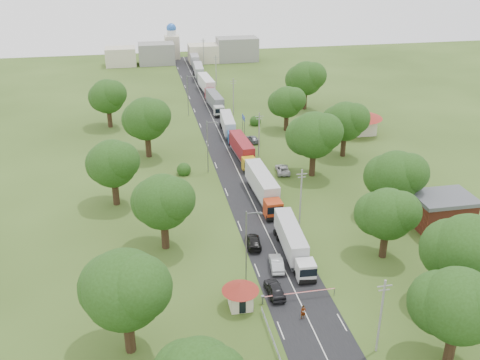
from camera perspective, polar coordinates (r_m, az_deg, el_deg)
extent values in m
plane|color=#2F4416|center=(87.02, 1.55, -2.80)|extent=(260.00, 260.00, 0.00)
cube|color=black|center=(104.82, -0.81, 2.14)|extent=(8.00, 200.00, 0.04)
cylinder|color=slate|center=(65.21, 2.43, -12.69)|extent=(0.20, 0.20, 1.10)
cube|color=slate|center=(64.91, 2.44, -12.33)|extent=(0.35, 0.35, 0.25)
cylinder|color=red|center=(65.95, 6.33, -11.86)|extent=(9.00, 0.12, 0.12)
cylinder|color=slate|center=(67.55, 10.04, -11.66)|extent=(0.10, 0.10, 1.00)
cube|color=beige|center=(64.35, 0.04, -12.51)|extent=(2.60, 2.60, 2.40)
cone|color=maroon|center=(63.34, 0.04, -11.29)|extent=(4.40, 4.40, 1.10)
cube|color=black|center=(64.44, 1.21, -12.24)|extent=(0.02, 1.20, 0.90)
cube|color=black|center=(63.45, 0.28, -13.36)|extent=(0.80, 0.02, 1.90)
cylinder|color=slate|center=(117.72, 0.49, 5.75)|extent=(0.12, 0.12, 4.00)
cylinder|color=slate|center=(119.95, 0.26, 6.11)|extent=(0.12, 0.12, 4.00)
cube|color=navy|center=(118.33, 0.37, 6.67)|extent=(0.06, 3.00, 1.00)
cube|color=silver|center=(118.33, 0.37, 6.67)|extent=(0.07, 3.10, 0.06)
cylinder|color=gray|center=(58.31, 14.77, -13.91)|extent=(0.24, 0.24, 9.00)
cube|color=gray|center=(56.07, 15.18, -10.86)|extent=(1.60, 0.10, 0.10)
cube|color=gray|center=(56.36, 15.13, -11.28)|extent=(1.20, 0.10, 0.10)
cylinder|color=gray|center=(80.27, 6.50, -1.84)|extent=(0.24, 0.24, 9.00)
cube|color=gray|center=(78.67, 6.63, 0.64)|extent=(1.60, 0.10, 0.10)
cube|color=gray|center=(78.87, 6.61, 0.31)|extent=(1.20, 0.10, 0.10)
cylinder|color=gray|center=(105.15, 2.04, 4.83)|extent=(0.24, 0.24, 9.00)
cube|color=gray|center=(103.93, 2.07, 6.80)|extent=(1.60, 0.10, 0.10)
cube|color=gray|center=(104.08, 2.07, 6.54)|extent=(1.20, 0.10, 0.10)
cylinder|color=gray|center=(131.29, -0.71, 8.89)|extent=(0.24, 0.24, 9.00)
cube|color=gray|center=(130.31, -0.72, 10.50)|extent=(1.60, 0.10, 0.10)
cube|color=gray|center=(130.44, -0.72, 10.29)|extent=(1.20, 0.10, 0.10)
cylinder|color=gray|center=(158.07, -2.57, 11.58)|extent=(0.24, 0.24, 9.00)
cube|color=gray|center=(157.26, -2.60, 12.93)|extent=(1.60, 0.10, 0.10)
cube|color=gray|center=(157.36, -2.60, 12.75)|extent=(1.20, 0.10, 0.10)
cylinder|color=gray|center=(185.21, -3.92, 13.48)|extent=(0.24, 0.24, 9.00)
cube|color=gray|center=(184.52, -3.95, 14.64)|extent=(1.60, 0.10, 0.10)
cube|color=gray|center=(184.60, -3.95, 14.49)|extent=(1.20, 0.10, 0.10)
cylinder|color=slate|center=(66.52, 0.66, -7.18)|extent=(0.16, 0.16, 10.00)
cube|color=slate|center=(64.34, 1.47, -3.53)|extent=(1.80, 0.10, 0.10)
cube|color=slate|center=(64.57, 2.16, -3.59)|extent=(0.50, 0.22, 0.15)
cylinder|color=slate|center=(97.60, -3.48, 3.52)|extent=(0.16, 0.16, 10.00)
cube|color=slate|center=(96.13, -3.02, 6.17)|extent=(1.80, 0.10, 0.10)
cube|color=slate|center=(96.28, -2.54, 6.12)|extent=(0.50, 0.22, 0.15)
cylinder|color=slate|center=(130.68, -5.60, 8.93)|extent=(0.16, 0.16, 10.00)
cube|color=slate|center=(129.58, -5.28, 10.96)|extent=(1.80, 0.10, 0.10)
cube|color=slate|center=(129.69, -4.92, 10.92)|extent=(0.50, 0.22, 0.15)
cylinder|color=#382616|center=(60.65, 21.53, -16.19)|extent=(1.08, 1.08, 4.20)
sphere|color=#1D3A10|center=(57.58, 22.33, -12.28)|extent=(7.70, 7.70, 7.70)
sphere|color=#1D3A10|center=(57.12, 24.23, -11.96)|extent=(6.05, 6.05, 6.05)
sphere|color=#1D3A10|center=(58.26, 20.60, -12.17)|extent=(6.60, 6.60, 6.60)
cylinder|color=#382616|center=(68.64, 22.45, -10.92)|extent=(1.12, 1.12, 4.55)
sphere|color=#1D3A10|center=(65.74, 23.23, -6.94)|extent=(8.40, 8.40, 8.40)
sphere|color=#1D3A10|center=(66.45, 21.59, -6.88)|extent=(7.20, 7.20, 7.20)
cylinder|color=#382616|center=(75.54, 15.08, -6.64)|extent=(1.04, 1.04, 3.85)
sphere|color=#1D3A10|center=(73.29, 15.48, -3.51)|extent=(7.00, 7.00, 7.00)
sphere|color=#1D3A10|center=(72.72, 16.76, -3.25)|extent=(5.50, 5.50, 5.50)
sphere|color=#1D3A10|center=(74.09, 14.33, -3.49)|extent=(6.00, 6.00, 6.00)
cylinder|color=#382616|center=(85.72, 15.93, -2.69)|extent=(1.08, 1.08, 4.20)
sphere|color=#1D3A10|center=(83.58, 16.33, 0.44)|extent=(7.70, 7.70, 7.70)
sphere|color=#1D3A10|center=(83.00, 17.58, 0.73)|extent=(6.05, 6.05, 6.05)
sphere|color=#1D3A10|center=(84.44, 15.22, 0.42)|extent=(6.60, 6.60, 6.60)
cylinder|color=#382616|center=(98.06, 7.74, 1.72)|extent=(1.12, 1.12, 4.55)
sphere|color=#1D3A10|center=(96.05, 7.92, 4.78)|extent=(8.40, 8.40, 8.40)
sphere|color=#1D3A10|center=(95.17, 9.04, 5.10)|extent=(6.60, 6.60, 6.60)
sphere|color=#1D3A10|center=(97.22, 6.95, 4.71)|extent=(7.20, 7.20, 7.20)
cylinder|color=#382616|center=(108.07, 10.96, 3.59)|extent=(1.08, 1.08, 4.20)
sphere|color=#1D3A10|center=(106.38, 11.18, 6.16)|extent=(7.70, 7.70, 7.70)
sphere|color=#1D3A10|center=(105.68, 12.13, 6.43)|extent=(6.05, 6.05, 6.05)
sphere|color=#1D3A10|center=(107.37, 10.34, 6.09)|extent=(6.60, 6.60, 6.60)
cylinder|color=#382616|center=(121.07, 4.95, 6.16)|extent=(1.04, 1.04, 3.85)
sphere|color=#1D3A10|center=(119.69, 5.03, 8.28)|extent=(7.00, 7.00, 7.00)
sphere|color=#1D3A10|center=(118.90, 5.76, 8.52)|extent=(5.50, 5.50, 5.50)
sphere|color=#1D3A10|center=(120.72, 4.40, 8.20)|extent=(6.00, 6.00, 6.00)
cylinder|color=#382616|center=(137.21, 6.92, 8.45)|extent=(1.12, 1.12, 4.55)
sphere|color=#1D3A10|center=(135.78, 7.04, 10.71)|extent=(8.40, 8.40, 8.40)
sphere|color=#1D3A10|center=(134.93, 7.84, 10.97)|extent=(6.60, 6.60, 6.60)
sphere|color=#1D3A10|center=(136.95, 6.35, 10.60)|extent=(7.20, 7.20, 7.20)
cylinder|color=#382616|center=(59.09, -11.73, -15.74)|extent=(1.12, 1.12, 4.55)
sphere|color=#1D3A10|center=(55.70, -12.22, -11.35)|extent=(8.40, 8.40, 8.40)
sphere|color=#1D3A10|center=(54.14, -10.70, -11.19)|extent=(6.60, 6.60, 6.60)
sphere|color=#1D3A10|center=(57.34, -13.38, -11.04)|extent=(7.20, 7.20, 7.20)
cylinder|color=#382616|center=(75.60, -8.00, -5.78)|extent=(1.08, 1.08, 4.20)
sphere|color=#1D3A10|center=(73.16, -8.24, -2.32)|extent=(7.70, 7.70, 7.70)
sphere|color=#1D3A10|center=(71.86, -7.13, -2.03)|extent=(6.05, 6.05, 6.05)
sphere|color=#1D3A10|center=(74.61, -9.12, -2.29)|extent=(6.60, 6.60, 6.60)
cylinder|color=#382616|center=(89.00, -13.13, -1.32)|extent=(1.08, 1.08, 4.20)
sphere|color=#1D3A10|center=(86.94, -13.45, 1.72)|extent=(7.70, 7.70, 7.70)
sphere|color=#1D3A10|center=(85.55, -12.60, 2.03)|extent=(6.05, 6.05, 6.05)
sphere|color=#1D3A10|center=(88.49, -14.10, 1.68)|extent=(6.60, 6.60, 6.60)
cylinder|color=#382616|center=(107.24, -9.76, 3.62)|extent=(1.12, 1.12, 4.55)
sphere|color=#1D3A10|center=(105.40, -9.97, 6.44)|extent=(8.40, 8.40, 8.40)
sphere|color=#1D3A10|center=(104.01, -9.15, 6.78)|extent=(6.60, 6.60, 6.60)
sphere|color=#1D3A10|center=(107.01, -10.62, 6.33)|extent=(7.20, 7.20, 7.20)
cylinder|color=#382616|center=(126.39, -13.73, 6.42)|extent=(1.08, 1.08, 4.20)
sphere|color=#1D3A10|center=(124.95, -13.96, 8.65)|extent=(7.70, 7.70, 7.70)
sphere|color=#1D3A10|center=(123.60, -13.38, 8.94)|extent=(6.05, 6.05, 6.05)
sphere|color=#1D3A10|center=(126.48, -14.42, 8.54)|extent=(6.60, 6.60, 6.60)
cube|color=maroon|center=(85.39, 20.72, -3.35)|extent=(8.00, 6.00, 4.60)
cube|color=#47494F|center=(84.27, 20.98, -1.79)|extent=(8.60, 6.60, 0.60)
cube|color=beige|center=(121.49, 12.45, 5.77)|extent=(7.00, 5.00, 4.00)
cone|color=maroon|center=(120.62, 12.58, 7.07)|extent=(10.08, 10.08, 1.80)
cube|color=gray|center=(189.06, -8.90, 13.17)|extent=(12.00, 8.00, 7.00)
cube|color=beige|center=(190.43, -3.95, 13.33)|extent=(10.00, 8.00, 6.00)
cube|color=gray|center=(192.06, -0.30, 13.78)|extent=(14.00, 8.00, 8.00)
cube|color=beige|center=(189.09, -12.60, 12.73)|extent=(10.00, 8.00, 6.00)
cube|color=beige|center=(197.12, -7.24, 13.88)|extent=(5.00, 5.00, 8.00)
cylinder|color=silver|center=(196.27, -7.32, 15.31)|extent=(3.20, 3.20, 2.00)
sphere|color=#2659B2|center=(196.03, -7.34, 15.77)|extent=(3.40, 3.40, 3.40)
cube|color=silver|center=(69.08, 7.01, -9.52)|extent=(2.44, 2.44, 2.41)
cube|color=black|center=(67.98, 7.32, -9.82)|extent=(2.21, 0.15, 1.06)
cube|color=slate|center=(68.77, 7.25, -10.69)|extent=(2.13, 0.37, 0.34)
cube|color=slate|center=(74.89, 5.43, -7.19)|extent=(2.86, 11.19, 0.29)
cube|color=#B5B6BB|center=(74.23, 5.42, -5.93)|extent=(3.07, 11.49, 2.89)
cylinder|color=black|center=(68.98, 7.18, -10.61)|extent=(2.26, 0.96, 0.96)
cylinder|color=black|center=(70.33, 6.75, -9.81)|extent=(2.26, 0.96, 0.96)
cylinder|color=black|center=(77.77, 4.73, -6.06)|extent=(2.26, 0.96, 0.96)
cylinder|color=black|center=(78.97, 4.46, -5.54)|extent=(2.26, 0.96, 0.96)
cube|color=#AB3413|center=(82.75, 3.55, -3.08)|extent=(2.67, 2.67, 2.68)
cube|color=black|center=(81.46, 3.78, -3.26)|extent=(2.47, 0.11, 1.18)
cube|color=slate|center=(82.20, 3.74, -4.13)|extent=(2.37, 0.34, 0.38)
cube|color=slate|center=(89.63, 2.35, -1.38)|extent=(2.91, 12.42, 0.32)
cube|color=silver|center=(89.09, 2.33, -0.17)|extent=(3.14, 12.75, 3.22)
cylinder|color=black|center=(82.46, 3.69, -4.07)|extent=(2.52, 1.07, 1.07)
cylinder|color=black|center=(84.10, 3.37, -3.46)|extent=(2.52, 1.07, 1.07)
cylinder|color=black|center=(93.04, 1.82, -0.53)|extent=(2.52, 1.07, 1.07)
cylinder|color=black|center=(94.47, 1.61, -0.12)|extent=(2.52, 1.07, 1.07)
cube|color=gold|center=(99.09, 0.96, 1.71)|extent=(2.43, 2.43, 2.41)
cube|color=black|center=(97.91, 1.11, 1.63)|extent=(2.22, 0.14, 1.06)
cube|color=slate|center=(98.48, 1.09, 0.95)|extent=(2.13, 0.36, 0.34)
cube|color=slate|center=(105.50, 0.21, 2.72)|extent=(2.81, 11.19, 0.29)
cube|color=maroon|center=(105.13, 0.18, 3.66)|extent=(3.02, 11.49, 2.89)
cylinder|color=black|center=(98.71, 1.06, 0.98)|extent=(2.27, 0.96, 0.96)
cylinder|color=black|center=(100.27, 0.86, 1.37)|extent=(2.27, 0.96, 0.96)
cylinder|color=black|center=(108.67, -0.14, 3.26)|extent=(2.27, 0.96, 0.96)
cylinder|color=black|center=(109.99, -0.28, 3.52)|extent=(2.27, 0.96, 0.96)
cube|color=#1B5AA3|center=(112.85, -0.72, 4.61)|extent=(2.40, 2.40, 2.36)
cube|color=black|center=(111.68, -0.62, 4.57)|extent=(2.16, 0.16, 1.04)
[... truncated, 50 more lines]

